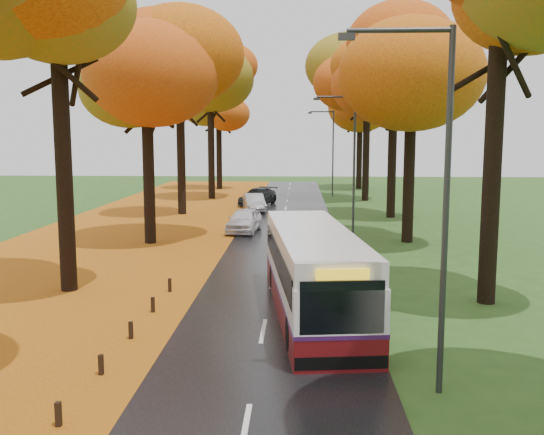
# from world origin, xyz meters

# --- Properties ---
(road) EXTENTS (6.50, 90.00, 0.04)m
(road) POSITION_xyz_m (0.00, 25.00, 0.02)
(road) COLOR black
(road) RESTS_ON ground
(centre_line) EXTENTS (0.12, 90.00, 0.01)m
(centre_line) POSITION_xyz_m (0.00, 25.00, 0.04)
(centre_line) COLOR silver
(centre_line) RESTS_ON road
(leaf_verge) EXTENTS (12.00, 90.00, 0.02)m
(leaf_verge) POSITION_xyz_m (-9.00, 25.00, 0.01)
(leaf_verge) COLOR #7B310B
(leaf_verge) RESTS_ON ground
(leaf_drift) EXTENTS (0.90, 90.00, 0.01)m
(leaf_drift) POSITION_xyz_m (-3.05, 25.00, 0.04)
(leaf_drift) COLOR #BF7513
(leaf_drift) RESTS_ON road
(trees_left) EXTENTS (9.20, 74.00, 13.88)m
(trees_left) POSITION_xyz_m (-7.18, 27.06, 9.53)
(trees_left) COLOR black
(trees_left) RESTS_ON ground
(trees_right) EXTENTS (9.30, 74.20, 13.96)m
(trees_right) POSITION_xyz_m (7.19, 26.91, 9.69)
(trees_right) COLOR black
(trees_right) RESTS_ON ground
(streetlamp_near) EXTENTS (2.45, 0.18, 8.00)m
(streetlamp_near) POSITION_xyz_m (3.95, 8.00, 4.71)
(streetlamp_near) COLOR #333538
(streetlamp_near) RESTS_ON ground
(streetlamp_mid) EXTENTS (2.45, 0.18, 8.00)m
(streetlamp_mid) POSITION_xyz_m (3.95, 30.00, 4.71)
(streetlamp_mid) COLOR #333538
(streetlamp_mid) RESTS_ON ground
(streetlamp_far) EXTENTS (2.45, 0.18, 8.00)m
(streetlamp_far) POSITION_xyz_m (3.95, 52.00, 4.71)
(streetlamp_far) COLOR #333538
(streetlamp_far) RESTS_ON ground
(bus) EXTENTS (3.49, 10.44, 2.69)m
(bus) POSITION_xyz_m (1.50, 13.94, 1.45)
(bus) COLOR #5C0E11
(bus) RESTS_ON road
(car_white) EXTENTS (2.10, 4.28, 1.41)m
(car_white) POSITION_xyz_m (-2.20, 30.22, 0.74)
(car_white) COLOR silver
(car_white) RESTS_ON road
(car_silver) EXTENTS (2.10, 4.17, 1.31)m
(car_silver) POSITION_xyz_m (-2.34, 40.17, 0.70)
(car_silver) COLOR #989B9F
(car_silver) RESTS_ON road
(car_dark) EXTENTS (3.41, 5.11, 1.37)m
(car_dark) POSITION_xyz_m (-2.34, 44.37, 0.73)
(car_dark) COLOR black
(car_dark) RESTS_ON road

